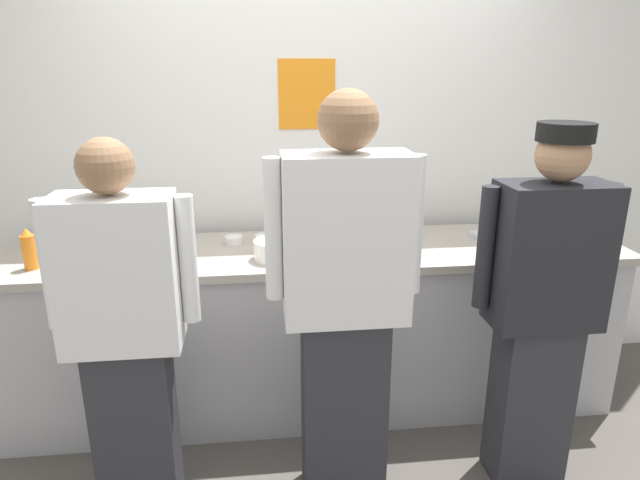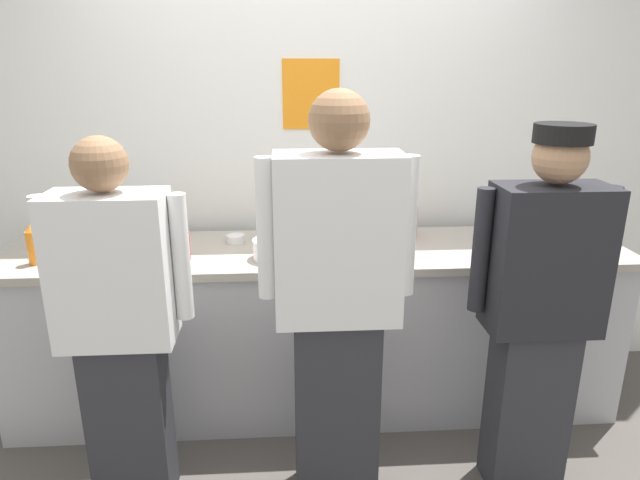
{
  "view_description": "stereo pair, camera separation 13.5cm",
  "coord_description": "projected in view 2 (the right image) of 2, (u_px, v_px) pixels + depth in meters",
  "views": [
    {
      "loc": [
        -0.28,
        -2.34,
        1.82
      ],
      "look_at": [
        0.02,
        0.33,
        0.97
      ],
      "focal_mm": 30.97,
      "sensor_mm": 36.0,
      "label": 1
    },
    {
      "loc": [
        -0.15,
        -2.35,
        1.82
      ],
      "look_at": [
        0.02,
        0.33,
        0.97
      ],
      "focal_mm": 30.97,
      "sensor_mm": 36.0,
      "label": 2
    }
  ],
  "objects": [
    {
      "name": "ramekin_green_sauce",
      "position": [
        265.0,
        238.0,
        2.94
      ],
      "size": [
        0.09,
        0.09,
        0.05
      ],
      "color": "white",
      "rests_on": "prep_counter"
    },
    {
      "name": "mixing_bowl_steel",
      "position": [
        110.0,
        238.0,
        2.83
      ],
      "size": [
        0.35,
        0.35,
        0.12
      ],
      "primitive_type": "cylinder",
      "color": "#B7BABF",
      "rests_on": "prep_counter"
    },
    {
      "name": "squeeze_bottle_spare",
      "position": [
        183.0,
        243.0,
        2.67
      ],
      "size": [
        0.06,
        0.06,
        0.18
      ],
      "color": "red",
      "rests_on": "prep_counter"
    },
    {
      "name": "deli_cup",
      "position": [
        58.0,
        236.0,
        2.91
      ],
      "size": [
        0.09,
        0.09,
        0.09
      ],
      "primitive_type": "cylinder",
      "color": "white",
      "rests_on": "prep_counter"
    },
    {
      "name": "squeeze_bottle_primary",
      "position": [
        412.0,
        220.0,
        3.0
      ],
      "size": [
        0.06,
        0.06,
        0.21
      ],
      "color": "red",
      "rests_on": "prep_counter"
    },
    {
      "name": "ramekin_yellow_sauce",
      "position": [
        235.0,
        238.0,
        2.94
      ],
      "size": [
        0.1,
        0.1,
        0.04
      ],
      "color": "white",
      "rests_on": "prep_counter"
    },
    {
      "name": "ground_plane",
      "position": [
        320.0,
        441.0,
        2.8
      ],
      "size": [
        9.0,
        9.0,
        0.0
      ],
      "primitive_type": "plane",
      "color": "#514C47"
    },
    {
      "name": "prep_counter",
      "position": [
        316.0,
        327.0,
        3.0
      ],
      "size": [
        3.22,
        0.69,
        0.91
      ],
      "color": "#B2B2B7",
      "rests_on": "ground"
    },
    {
      "name": "chef_far_right",
      "position": [
        540.0,
        308.0,
        2.28
      ],
      "size": [
        0.59,
        0.24,
        1.61
      ],
      "color": "#2D2D33",
      "rests_on": "ground"
    },
    {
      "name": "plate_stack_front",
      "position": [
        274.0,
        249.0,
        2.7
      ],
      "size": [
        0.21,
        0.21,
        0.1
      ],
      "color": "white",
      "rests_on": "prep_counter"
    },
    {
      "name": "squeeze_bottle_secondary",
      "position": [
        34.0,
        245.0,
        2.61
      ],
      "size": [
        0.06,
        0.06,
        0.2
      ],
      "color": "orange",
      "rests_on": "prep_counter"
    },
    {
      "name": "chef_center",
      "position": [
        337.0,
        299.0,
        2.22
      ],
      "size": [
        0.63,
        0.24,
        1.74
      ],
      "color": "#2D2D33",
      "rests_on": "ground"
    },
    {
      "name": "chef_near_left",
      "position": [
        119.0,
        324.0,
        2.2
      ],
      "size": [
        0.59,
        0.24,
        1.58
      ],
      "color": "#2D2D33",
      "rests_on": "ground"
    },
    {
      "name": "wall_back",
      "position": [
        311.0,
        128.0,
        3.14
      ],
      "size": [
        5.06,
        0.11,
        2.95
      ],
      "color": "white",
      "rests_on": "ground"
    },
    {
      "name": "plate_stack_rear",
      "position": [
        315.0,
        234.0,
        2.96
      ],
      "size": [
        0.21,
        0.21,
        0.08
      ],
      "color": "white",
      "rests_on": "prep_counter"
    },
    {
      "name": "sheet_tray",
      "position": [
        524.0,
        241.0,
        2.94
      ],
      "size": [
        0.5,
        0.41,
        0.02
      ],
      "primitive_type": "cube",
      "rotation": [
        0.0,
        0.0,
        0.21
      ],
      "color": "#B7BABF",
      "rests_on": "prep_counter"
    }
  ]
}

